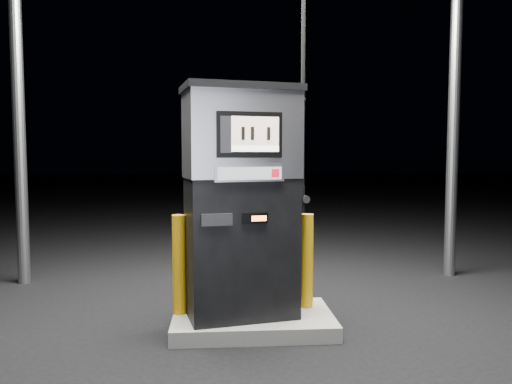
{
  "coord_description": "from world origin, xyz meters",
  "views": [
    {
      "loc": [
        -0.33,
        -4.92,
        1.75
      ],
      "look_at": [
        0.03,
        0.0,
        1.38
      ],
      "focal_mm": 35.0,
      "sensor_mm": 36.0,
      "label": 1
    }
  ],
  "objects": [
    {
      "name": "pump_island",
      "position": [
        0.0,
        0.0,
        0.07
      ],
      "size": [
        1.6,
        1.0,
        0.15
      ],
      "primitive_type": "cube",
      "color": "#5E5E5A",
      "rests_on": "ground"
    },
    {
      "name": "fuel_dispenser",
      "position": [
        -0.11,
        -0.05,
        1.31
      ],
      "size": [
        1.31,
        0.89,
        4.7
      ],
      "rotation": [
        0.0,
        0.0,
        0.21
      ],
      "color": "black",
      "rests_on": "pump_island"
    },
    {
      "name": "bollard_left",
      "position": [
        -0.74,
        0.05,
        0.65
      ],
      "size": [
        0.17,
        0.17,
        1.0
      ],
      "primitive_type": "cylinder",
      "rotation": [
        0.0,
        0.0,
        0.3
      ],
      "color": "#DD9D0C",
      "rests_on": "pump_island"
    },
    {
      "name": "ground",
      "position": [
        0.0,
        0.0,
        0.0
      ],
      "size": [
        80.0,
        80.0,
        0.0
      ],
      "primitive_type": "plane",
      "color": "black",
      "rests_on": "ground"
    },
    {
      "name": "bollard_right",
      "position": [
        0.58,
        0.18,
        0.64
      ],
      "size": [
        0.13,
        0.13,
        0.98
      ],
      "primitive_type": "cylinder",
      "rotation": [
        0.0,
        0.0,
        -0.0
      ],
      "color": "#DD9D0C",
      "rests_on": "pump_island"
    }
  ]
}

